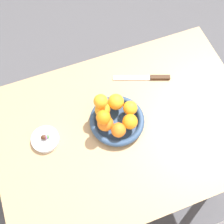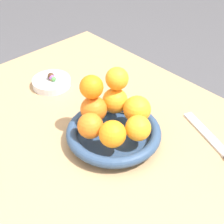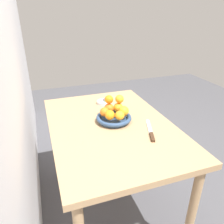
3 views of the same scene
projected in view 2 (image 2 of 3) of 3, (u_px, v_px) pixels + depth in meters
The scene contains 17 objects.
dining_table at pixel (112, 177), 0.87m from camera, with size 1.10×0.76×0.74m.
fruit_bowl at pixel (114, 134), 0.83m from camera, with size 0.23×0.23×0.04m.
candy_dish at pixel (52, 82), 1.03m from camera, with size 0.11×0.11×0.02m, color silver.
orange_0 at pixel (113, 134), 0.75m from camera, with size 0.06×0.06×0.06m, color orange.
orange_1 at pixel (138, 128), 0.77m from camera, with size 0.06×0.06×0.06m, color orange.
orange_2 at pixel (137, 109), 0.82m from camera, with size 0.07×0.07×0.07m, color orange.
orange_3 at pixel (115, 101), 0.85m from camera, with size 0.06×0.06×0.06m, color orange.
orange_4 at pixel (94, 109), 0.82m from camera, with size 0.06×0.06×0.06m, color orange.
orange_5 at pixel (90, 126), 0.78m from camera, with size 0.06×0.06×0.06m, color orange.
orange_6 at pixel (91, 87), 0.79m from camera, with size 0.06×0.06×0.06m, color orange.
orange_7 at pixel (117, 79), 0.82m from camera, with size 0.06×0.06×0.06m, color orange.
candy_ball_0 at pixel (51, 76), 1.01m from camera, with size 0.02×0.02×0.02m, color #472819.
candy_ball_1 at pixel (52, 77), 1.01m from camera, with size 0.02×0.02×0.02m, color #8C4C99.
candy_ball_2 at pixel (54, 79), 1.01m from camera, with size 0.01×0.01×0.01m, color #4C9947.
candy_ball_3 at pixel (51, 78), 1.01m from camera, with size 0.02×0.02×0.02m, color gold.
candy_ball_4 at pixel (51, 76), 1.02m from camera, with size 0.02×0.02×0.02m, color #472819.
knife at pixel (223, 151), 0.81m from camera, with size 0.25×0.11×0.01m.
Camera 2 is at (-0.42, 0.40, 1.32)m, focal length 55.00 mm.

